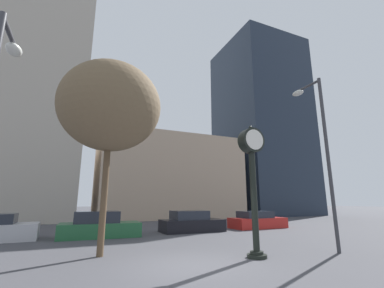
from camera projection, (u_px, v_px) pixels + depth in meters
name	position (u px, v px, depth m)	size (l,w,h in m)	color
ground_plane	(191.00, 266.00, 7.75)	(200.00, 200.00, 0.00)	#424247
building_tall_tower	(33.00, 70.00, 29.20)	(11.79, 12.00, 33.00)	#ADA393
building_storefront_row	(165.00, 179.00, 32.88)	(16.52, 12.00, 9.50)	tan
building_glass_modern	(261.00, 127.00, 41.05)	(11.35, 12.00, 27.19)	#1E2838
street_clock	(252.00, 169.00, 9.48)	(0.94, 0.68, 4.74)	black
car_green	(99.00, 226.00, 14.03)	(4.26, 1.98, 1.37)	#236038
car_black	(191.00, 223.00, 16.55)	(4.00, 1.89, 1.32)	black
car_red	(257.00, 221.00, 18.76)	(4.17, 1.93, 1.20)	red
street_lamp_right	(318.00, 135.00, 10.97)	(0.36, 1.57, 7.16)	#38383D
bare_tree	(111.00, 107.00, 10.24)	(3.97, 3.97, 7.38)	brown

